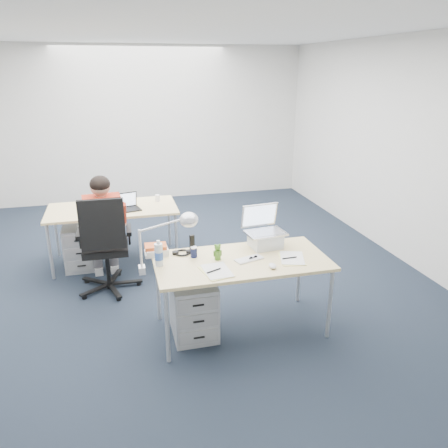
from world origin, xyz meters
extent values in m
plane|color=black|center=(0.00, 0.00, 0.00)|extent=(7.00, 7.00, 0.00)
cube|color=beige|center=(0.00, 3.50, 1.40)|extent=(6.00, 0.02, 2.80)
cube|color=beige|center=(0.00, -3.50, 1.40)|extent=(6.00, 0.02, 2.80)
cube|color=beige|center=(3.00, 0.00, 1.40)|extent=(0.02, 7.00, 2.80)
cube|color=white|center=(0.00, 0.00, 2.80)|extent=(6.00, 7.00, 0.01)
cube|color=#D9C07D|center=(0.48, -1.26, 0.71)|extent=(1.60, 0.80, 0.03)
cylinder|color=#B7BABC|center=(-0.27, -1.61, 0.35)|extent=(0.04, 0.04, 0.70)
cylinder|color=#B7BABC|center=(1.23, -1.61, 0.35)|extent=(0.04, 0.04, 0.70)
cylinder|color=#B7BABC|center=(-0.27, -0.91, 0.35)|extent=(0.04, 0.04, 0.70)
cylinder|color=#B7BABC|center=(1.23, -0.91, 0.35)|extent=(0.04, 0.04, 0.70)
cube|color=#D9C07D|center=(-0.66, 0.65, 0.71)|extent=(1.60, 0.80, 0.03)
cylinder|color=#B7BABC|center=(-1.41, 0.30, 0.35)|extent=(0.04, 0.04, 0.70)
cylinder|color=#B7BABC|center=(0.09, 0.30, 0.35)|extent=(0.04, 0.04, 0.70)
cylinder|color=#B7BABC|center=(-1.41, 1.00, 0.35)|extent=(0.04, 0.04, 0.70)
cylinder|color=#B7BABC|center=(0.09, 1.00, 0.35)|extent=(0.04, 0.04, 0.70)
cylinder|color=black|center=(-0.76, -0.10, 0.28)|extent=(0.05, 0.05, 0.44)
cube|color=black|center=(-0.76, -0.10, 0.51)|extent=(0.50, 0.50, 0.08)
cube|color=black|center=(-0.76, -0.34, 0.86)|extent=(0.47, 0.07, 0.55)
cube|color=#9E2A16|center=(-0.75, -0.09, 0.83)|extent=(0.42, 0.24, 0.55)
sphere|color=tan|center=(-0.75, -0.09, 1.21)|extent=(0.21, 0.21, 0.21)
cube|color=#AAADAF|center=(0.02, -1.24, 0.28)|extent=(0.40, 0.50, 0.55)
cube|color=#AAADAF|center=(-1.08, 0.59, 0.28)|extent=(0.40, 0.50, 0.55)
cube|color=white|center=(0.55, -1.28, 0.74)|extent=(0.29, 0.18, 0.01)
ellipsoid|color=white|center=(0.70, -1.50, 0.75)|extent=(0.08, 0.11, 0.04)
cylinder|color=#151C44|center=(0.06, -1.09, 0.78)|extent=(0.08, 0.08, 0.10)
cylinder|color=silver|center=(-0.27, -1.20, 0.85)|extent=(0.09, 0.09, 0.24)
cube|color=silver|center=(-0.27, -0.95, 0.78)|extent=(0.22, 0.17, 0.10)
cube|color=black|center=(0.08, -0.95, 0.81)|extent=(0.05, 0.04, 0.16)
cube|color=#FFF593|center=(0.19, -1.46, 0.74)|extent=(0.26, 0.34, 0.01)
cube|color=#FFF593|center=(0.93, -1.37, 0.74)|extent=(0.28, 0.35, 0.01)
cylinder|color=white|center=(-0.07, 0.80, 0.77)|extent=(0.08, 0.08, 0.09)
cube|color=white|center=(-0.89, 0.82, 0.73)|extent=(0.21, 0.28, 0.01)
camera|label=1|loc=(-0.59, -4.79, 2.40)|focal=35.00mm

